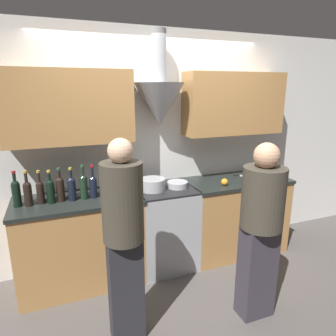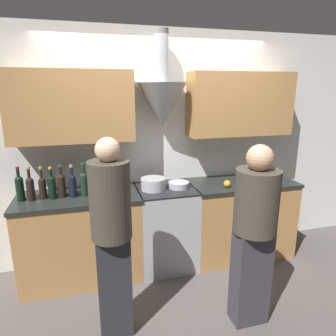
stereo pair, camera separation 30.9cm
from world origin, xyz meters
TOP-DOWN VIEW (x-y plane):
  - ground_plane at (0.00, 0.00)m, footprint 12.00×12.00m
  - wall_back at (0.00, 0.58)m, footprint 8.40×0.53m
  - counter_left at (-0.91, 0.31)m, footprint 1.23×0.62m
  - counter_right at (0.91, 0.31)m, footprint 1.23×0.62m
  - stove_range at (0.00, 0.31)m, footprint 0.62×0.60m
  - wine_bottle_0 at (-1.44, 0.31)m, footprint 0.08×0.08m
  - wine_bottle_1 at (-1.34, 0.29)m, footprint 0.07×0.07m
  - wine_bottle_2 at (-1.24, 0.31)m, footprint 0.07×0.07m
  - wine_bottle_3 at (-1.15, 0.29)m, footprint 0.07×0.07m
  - wine_bottle_4 at (-1.06, 0.31)m, footprint 0.08×0.08m
  - wine_bottle_5 at (-0.96, 0.29)m, footprint 0.08×0.08m
  - wine_bottle_6 at (-0.85, 0.29)m, footprint 0.07×0.07m
  - wine_bottle_7 at (-0.76, 0.29)m, footprint 0.07×0.07m
  - stock_pot at (-0.14, 0.30)m, footprint 0.26×0.26m
  - mixing_bowl at (0.14, 0.29)m, footprint 0.23×0.23m
  - orange_fruit at (0.66, 0.16)m, footprint 0.08×0.08m
  - chefs_knife at (1.05, 0.40)m, footprint 0.19×0.13m
  - person_foreground_left at (-0.65, -0.56)m, footprint 0.31×0.31m
  - person_foreground_right at (0.48, -0.71)m, footprint 0.35×0.35m

SIDE VIEW (x-z plane):
  - ground_plane at x=0.00m, z-range 0.00..0.00m
  - counter_right at x=0.91m, z-range 0.00..0.93m
  - counter_left at x=-0.91m, z-range 0.00..0.93m
  - stove_range at x=0.00m, z-range 0.00..0.93m
  - person_foreground_right at x=0.48m, z-range 0.08..1.64m
  - person_foreground_left at x=-0.65m, z-range 0.09..1.73m
  - chefs_knife at x=1.05m, z-range 0.92..0.94m
  - mixing_bowl at x=0.14m, z-range 0.93..0.99m
  - orange_fruit at x=0.66m, z-range 0.93..1.00m
  - stock_pot at x=-0.14m, z-range 0.93..1.05m
  - wine_bottle_2 at x=-1.24m, z-range 0.89..1.21m
  - wine_bottle_7 at x=-0.76m, z-range 0.89..1.22m
  - wine_bottle_3 at x=-1.15m, z-range 0.90..1.22m
  - wine_bottle_5 at x=-0.96m, z-range 0.89..1.22m
  - wine_bottle_1 at x=-1.34m, z-range 0.89..1.23m
  - wine_bottle_4 at x=-1.06m, z-range 0.90..1.22m
  - wine_bottle_6 at x=-0.85m, z-range 0.89..1.23m
  - wine_bottle_0 at x=-1.44m, z-range 0.90..1.23m
  - wall_back at x=0.00m, z-range 0.17..2.77m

